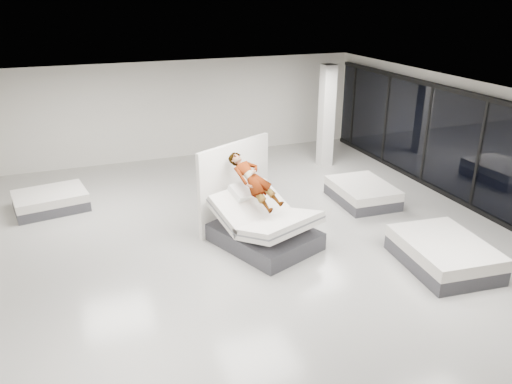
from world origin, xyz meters
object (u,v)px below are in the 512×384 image
at_px(person, 254,187).
at_px(column, 326,116).
at_px(hero_bed, 263,227).
at_px(remote, 272,197).
at_px(divider_panel, 235,185).
at_px(flat_bed_right_far, 362,193).
at_px(flat_bed_right_near, 444,254).
at_px(flat_bed_left_far, 51,201).

relative_size(person, column, 0.51).
distance_m(hero_bed, remote, 0.71).
bearing_deg(divider_panel, remote, -94.33).
relative_size(divider_panel, column, 0.71).
bearing_deg(hero_bed, divider_panel, 102.79).
bearing_deg(divider_panel, column, 10.62).
bearing_deg(flat_bed_right_far, column, 80.86).
distance_m(flat_bed_right_far, flat_bed_right_near, 3.51).
distance_m(hero_bed, flat_bed_right_near, 3.79).
bearing_deg(column, hero_bed, -131.10).
relative_size(remote, flat_bed_left_far, 0.07).
xyz_separation_m(flat_bed_right_near, column, (0.76, 6.60, 1.32)).
bearing_deg(remote, flat_bed_right_far, 0.45).
relative_size(divider_panel, flat_bed_left_far, 1.18).
bearing_deg(flat_bed_left_far, column, 4.88).
height_order(flat_bed_left_far, column, column).
relative_size(flat_bed_right_near, column, 0.68).
distance_m(remote, divider_panel, 1.24).
height_order(hero_bed, flat_bed_right_near, hero_bed).
relative_size(remote, column, 0.04).
height_order(remote, flat_bed_left_far, remote).
xyz_separation_m(remote, flat_bed_right_near, (2.88, -2.22, -0.81)).
xyz_separation_m(remote, column, (3.64, 4.38, 0.51)).
xyz_separation_m(flat_bed_right_far, column, (0.50, 3.10, 1.35)).
relative_size(flat_bed_right_far, column, 0.59).
height_order(divider_panel, flat_bed_left_far, divider_panel).
bearing_deg(flat_bed_right_far, remote, -157.84).
bearing_deg(flat_bed_left_far, hero_bed, -39.93).
bearing_deg(flat_bed_right_near, person, 142.46).
xyz_separation_m(remote, divider_panel, (-0.49, 1.14, -0.06)).
height_order(divider_panel, flat_bed_right_near, divider_panel).
relative_size(hero_bed, flat_bed_left_far, 1.40).
bearing_deg(divider_panel, flat_bed_left_far, 121.10).
bearing_deg(hero_bed, person, 111.71).
xyz_separation_m(divider_panel, flat_bed_right_near, (3.37, -3.36, -0.75)).
bearing_deg(divider_panel, hero_bed, -104.78).
xyz_separation_m(hero_bed, remote, (0.22, 0.04, 0.67)).
bearing_deg(column, flat_bed_right_far, -99.14).
relative_size(person, flat_bed_left_far, 0.84).
bearing_deg(flat_bed_right_far, flat_bed_left_far, 162.92).
bearing_deg(remote, flat_bed_left_far, 120.03).
bearing_deg(hero_bed, remote, 10.36).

